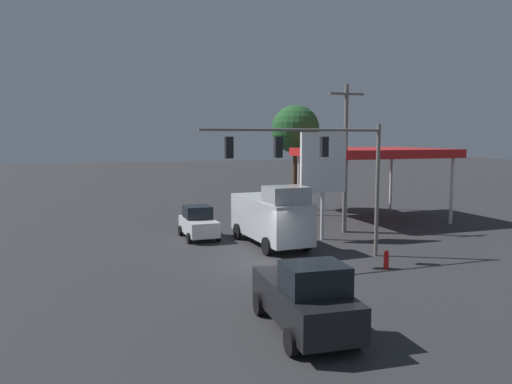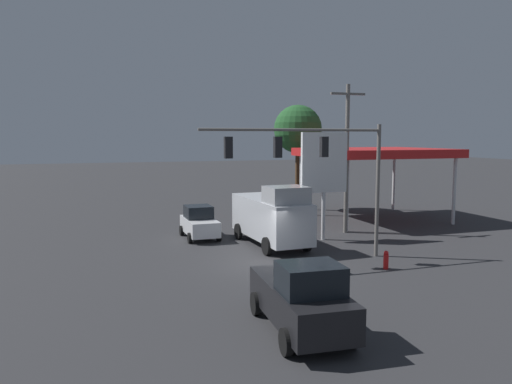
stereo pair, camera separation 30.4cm
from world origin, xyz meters
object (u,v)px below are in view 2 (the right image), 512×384
object	(u,v)px
delivery_truck	(272,216)
pickup_parked	(302,298)
street_tree	(298,130)
fire_hydrant	(386,260)
traffic_signal_assembly	(315,158)
utility_pole	(347,155)
hatchback_crossing	(199,223)
price_sign	(324,166)

from	to	relation	value
delivery_truck	pickup_parked	xyz separation A→B (m)	(3.53, 12.13, -0.58)
street_tree	fire_hydrant	xyz separation A→B (m)	(3.68, 19.00, -6.34)
traffic_signal_assembly	pickup_parked	size ratio (longest dim) A/B	1.78
street_tree	utility_pole	bearing A→B (deg)	83.93
pickup_parked	fire_hydrant	distance (m)	8.92
utility_pole	street_tree	size ratio (longest dim) A/B	1.07
traffic_signal_assembly	utility_pole	world-z (taller)	utility_pole
delivery_truck	fire_hydrant	bearing A→B (deg)	24.34
utility_pole	delivery_truck	distance (m)	7.10
traffic_signal_assembly	street_tree	xyz separation A→B (m)	(-6.30, -16.61, 1.63)
delivery_truck	pickup_parked	bearing A→B (deg)	-19.15
hatchback_crossing	street_tree	distance (m)	15.04
delivery_truck	fire_hydrant	xyz separation A→B (m)	(-3.33, 6.45, -1.26)
delivery_truck	hatchback_crossing	size ratio (longest dim) A/B	1.81
pickup_parked	street_tree	size ratio (longest dim) A/B	0.60
hatchback_crossing	delivery_truck	bearing A→B (deg)	44.15
street_tree	fire_hydrant	world-z (taller)	street_tree
price_sign	fire_hydrant	distance (m)	8.10
hatchback_crossing	price_sign	bearing A→B (deg)	66.69
traffic_signal_assembly	fire_hydrant	bearing A→B (deg)	137.59
hatchback_crossing	utility_pole	bearing A→B (deg)	81.18
hatchback_crossing	street_tree	xyz separation A→B (m)	(-10.45, -9.10, 5.83)
traffic_signal_assembly	fire_hydrant	world-z (taller)	traffic_signal_assembly
utility_pole	delivery_truck	xyz separation A→B (m)	(5.90, 2.14, -3.33)
price_sign	fire_hydrant	size ratio (longest dim) A/B	7.33
hatchback_crossing	fire_hydrant	world-z (taller)	hatchback_crossing
hatchback_crossing	street_tree	world-z (taller)	street_tree
traffic_signal_assembly	street_tree	distance (m)	17.84
delivery_truck	hatchback_crossing	world-z (taller)	delivery_truck
pickup_parked	traffic_signal_assembly	bearing A→B (deg)	156.23
pickup_parked	fire_hydrant	bearing A→B (deg)	133.55
traffic_signal_assembly	delivery_truck	world-z (taller)	traffic_signal_assembly
pickup_parked	street_tree	bearing A→B (deg)	160.78
utility_pole	price_sign	size ratio (longest dim) A/B	1.47
utility_pole	hatchback_crossing	xyz separation A→B (m)	(9.35, -1.32, -4.08)
price_sign	pickup_parked	distance (m)	14.91
utility_pole	hatchback_crossing	world-z (taller)	utility_pole
price_sign	fire_hydrant	world-z (taller)	price_sign
delivery_truck	street_tree	xyz separation A→B (m)	(-7.01, -12.56, 5.08)
hatchback_crossing	fire_hydrant	xyz separation A→B (m)	(-6.77, 9.90, -0.51)
pickup_parked	hatchback_crossing	bearing A→B (deg)	-176.40
fire_hydrant	traffic_signal_assembly	bearing A→B (deg)	-42.41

